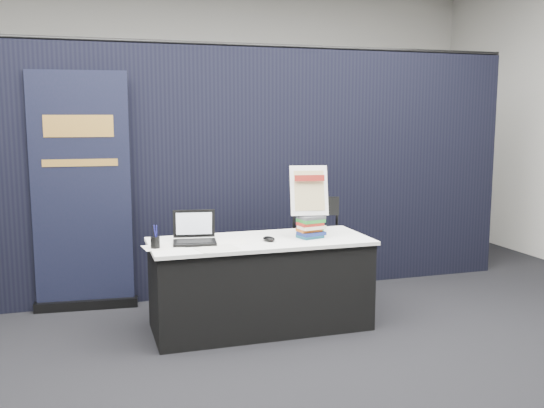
{
  "coord_description": "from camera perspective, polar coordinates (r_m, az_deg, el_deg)",
  "views": [
    {
      "loc": [
        -1.36,
        -4.12,
        1.76
      ],
      "look_at": [
        0.1,
        0.55,
        1.04
      ],
      "focal_mm": 40.0,
      "sensor_mm": 36.0,
      "label": 1
    }
  ],
  "objects": [
    {
      "name": "pen_cup",
      "position": [
        4.71,
        -10.93,
        -3.59
      ],
      "size": [
        0.08,
        0.08,
        0.09
      ],
      "primitive_type": "cylinder",
      "rotation": [
        0.0,
        0.0,
        0.09
      ],
      "color": "black",
      "rests_on": "display_table"
    },
    {
      "name": "display_table",
      "position": [
        5.06,
        -1.11,
        -7.5
      ],
      "size": [
        1.8,
        0.75,
        0.75
      ],
      "color": "black",
      "rests_on": "floor"
    },
    {
      "name": "floor",
      "position": [
        4.68,
        0.84,
        -13.69
      ],
      "size": [
        8.0,
        8.0,
        0.0
      ],
      "primitive_type": "plane",
      "color": "black",
      "rests_on": "ground"
    },
    {
      "name": "brochure_mid",
      "position": [
        4.65,
        -5.22,
        -4.19
      ],
      "size": [
        0.35,
        0.28,
        0.0
      ],
      "primitive_type": "cube",
      "rotation": [
        0.0,
        0.0,
        0.22
      ],
      "color": "silver",
      "rests_on": "display_table"
    },
    {
      "name": "book_stack_short",
      "position": [
        5.3,
        3.75,
        -2.12
      ],
      "size": [
        0.27,
        0.24,
        0.09
      ],
      "rotation": [
        0.0,
        0.0,
        -0.41
      ],
      "color": "#227F2C",
      "rests_on": "display_table"
    },
    {
      "name": "info_sign",
      "position": [
        5.01,
        3.51,
        1.23
      ],
      "size": [
        0.33,
        0.18,
        0.43
      ],
      "rotation": [
        0.0,
        0.0,
        -0.18
      ],
      "color": "black",
      "rests_on": "book_stack_tall"
    },
    {
      "name": "mouse",
      "position": [
        4.89,
        -0.29,
        -3.3
      ],
      "size": [
        0.12,
        0.15,
        0.04
      ],
      "primitive_type": "ellipsoid",
      "rotation": [
        0.0,
        0.0,
        0.34
      ],
      "color": "black",
      "rests_on": "display_table"
    },
    {
      "name": "book_stack_tall",
      "position": [
        5.03,
        3.6,
        -2.16
      ],
      "size": [
        0.22,
        0.19,
        0.18
      ],
      "rotation": [
        0.0,
        0.0,
        0.24
      ],
      "color": "#19505F",
      "rests_on": "display_table"
    },
    {
      "name": "drape_partition",
      "position": [
        5.91,
        -3.98,
        2.92
      ],
      "size": [
        6.0,
        0.08,
        2.4
      ],
      "primitive_type": "cube",
      "color": "black",
      "rests_on": "floor"
    },
    {
      "name": "laptop",
      "position": [
        4.86,
        -7.39,
        -2.95
      ],
      "size": [
        0.37,
        0.32,
        0.26
      ],
      "rotation": [
        0.0,
        0.0,
        -0.15
      ],
      "color": "black",
      "rests_on": "display_table"
    },
    {
      "name": "pullup_banner",
      "position": [
        5.68,
        -17.43,
        -0.19
      ],
      "size": [
        0.92,
        0.18,
        2.15
      ],
      "rotation": [
        0.0,
        0.0,
        -0.09
      ],
      "color": "black",
      "rests_on": "floor"
    },
    {
      "name": "stacking_chair",
      "position": [
        5.58,
        4.77,
        -4.09
      ],
      "size": [
        0.58,
        0.59,
        1.0
      ],
      "rotation": [
        0.0,
        0.0,
        -0.34
      ],
      "color": "black",
      "rests_on": "floor"
    },
    {
      "name": "brochure_right",
      "position": [
        4.87,
        -4.17,
        -3.59
      ],
      "size": [
        0.3,
        0.22,
        0.0
      ],
      "primitive_type": "cube",
      "rotation": [
        0.0,
        0.0,
        -0.05
      ],
      "color": "white",
      "rests_on": "display_table"
    },
    {
      "name": "wall_back",
      "position": [
        8.24,
        -7.93,
        8.23
      ],
      "size": [
        8.0,
        0.02,
        3.5
      ],
      "primitive_type": "cube",
      "color": "beige",
      "rests_on": "floor"
    },
    {
      "name": "brochure_left",
      "position": [
        4.76,
        -10.23,
        -3.99
      ],
      "size": [
        0.32,
        0.25,
        0.0
      ],
      "primitive_type": "cube",
      "rotation": [
        0.0,
        0.0,
        0.12
      ],
      "color": "white",
      "rests_on": "display_table"
    }
  ]
}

